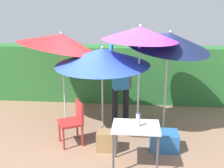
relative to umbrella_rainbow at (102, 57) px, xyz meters
name	(u,v)px	position (x,y,z in m)	size (l,w,h in m)	color
ground_plane	(111,137)	(0.21, -0.32, -1.69)	(24.00, 24.00, 0.00)	#937056
hedge_row	(118,74)	(0.21, 2.04, -0.88)	(8.00, 0.70, 1.61)	#2D7033
umbrella_rainbow	(102,57)	(0.00, 0.00, 0.00)	(2.02, 2.03, 1.92)	silver
umbrella_orange	(169,40)	(1.40, 0.31, 0.33)	(1.84, 1.81, 2.39)	silver
umbrella_yellow	(140,34)	(0.77, -0.14, 0.50)	(1.53, 1.53, 2.37)	silver
umbrella_navy	(61,41)	(-1.02, 0.57, 0.23)	(2.04, 2.00, 2.36)	silver
person_vendor	(121,84)	(0.36, 0.55, -0.75)	(0.54, 0.34, 1.88)	black
chair_plastic	(74,120)	(-0.51, -0.64, -1.18)	(0.60, 0.60, 0.89)	#B72D2D
cooler_box	(164,141)	(1.29, -0.73, -1.50)	(0.54, 0.40, 0.37)	#2D6BB7
crate_cardboard	(107,141)	(0.19, -0.85, -1.49)	(0.40, 0.29, 0.39)	#9E7A4C
folding_table	(136,131)	(0.73, -1.37, -1.01)	(0.80, 0.60, 0.77)	#4C4C51
bottle_water	(138,120)	(0.76, -1.38, -0.80)	(0.07, 0.07, 0.24)	silver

